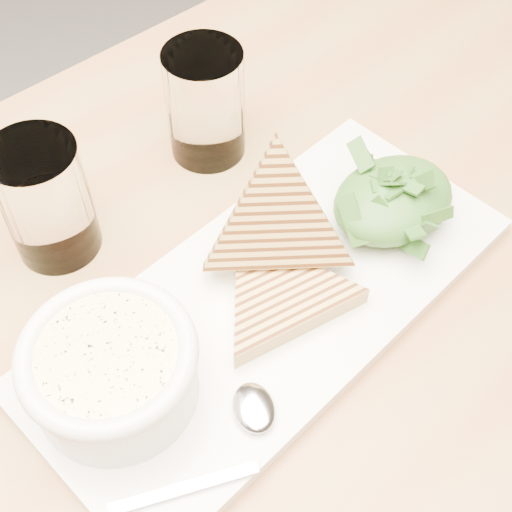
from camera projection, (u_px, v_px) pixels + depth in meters
table_top at (304, 349)px, 0.59m from camera, size 1.28×0.88×0.04m
table_leg_br at (399, 139)px, 1.28m from camera, size 0.06×0.06×0.71m
platter at (271, 302)px, 0.58m from camera, size 0.43×0.23×0.01m
soup_bowl at (114, 375)px, 0.51m from camera, size 0.12×0.12×0.05m
soup at (107, 355)px, 0.49m from camera, size 0.10×0.10×0.01m
bowl_rim at (106, 354)px, 0.49m from camera, size 0.13×0.13×0.01m
sandwich_flat at (280, 296)px, 0.57m from camera, size 0.16×0.16×0.02m
sandwich_lean at (278, 223)px, 0.56m from camera, size 0.20×0.20×0.16m
salad_base at (393, 200)px, 0.61m from camera, size 0.11×0.09×0.04m
arugula_pile at (394, 196)px, 0.61m from camera, size 0.11×0.10×0.05m
spoon_bowl at (254, 407)px, 0.51m from camera, size 0.04×0.05×0.01m
spoon_handle at (184, 488)px, 0.48m from camera, size 0.10×0.05×0.00m
glass_near at (46, 201)px, 0.59m from camera, size 0.07×0.07×0.11m
glass_far at (205, 104)px, 0.66m from camera, size 0.07×0.07×0.11m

